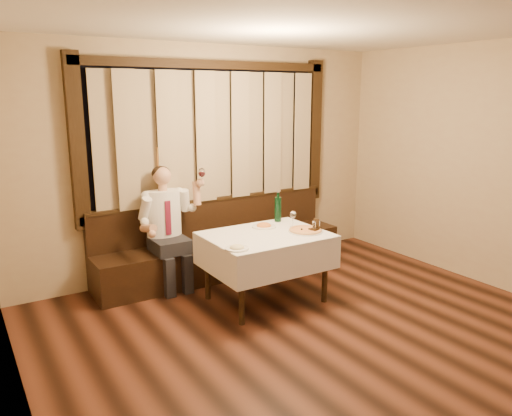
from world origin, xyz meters
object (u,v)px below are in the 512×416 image
banquette (221,249)px  green_bottle (278,209)px  pizza (305,230)px  seated_man (167,219)px  cruet_caddy (316,227)px  pasta_red (264,224)px  dining_table (266,243)px  pasta_cream (237,246)px

banquette → green_bottle: 0.98m
pizza → seated_man: size_ratio=0.26×
cruet_caddy → seated_man: size_ratio=0.10×
banquette → green_bottle: (0.40, -0.66, 0.60)m
pizza → pasta_red: size_ratio=1.38×
green_bottle → seated_man: size_ratio=0.25×
dining_table → green_bottle: 0.60m
pasta_cream → seated_man: bearing=99.8°
dining_table → seated_man: seated_man is taller
pasta_red → seated_man: 1.11m
pasta_cream → green_bottle: size_ratio=0.65×
banquette → pizza: size_ratio=8.61×
pasta_cream → green_bottle: (0.93, 0.67, 0.12)m
pasta_red → seated_man: bearing=141.2°
pasta_cream → pizza: bearing=8.7°
cruet_caddy → seated_man: 1.70m
banquette → pasta_cream: bearing=-111.7°
pasta_red → pasta_cream: (-0.65, -0.54, -0.01)m
pizza → cruet_caddy: size_ratio=2.51×
dining_table → cruet_caddy: (0.51, -0.21, 0.16)m
dining_table → pasta_red: 0.30m
dining_table → seated_man: 1.21m
green_bottle → seated_man: 1.28m
cruet_caddy → pasta_red: bearing=113.7°
banquette → pasta_red: bearing=-80.8°
pasta_red → cruet_caddy: (0.39, -0.45, 0.01)m
pasta_cream → green_bottle: green_bottle is taller
pasta_red → green_bottle: size_ratio=0.75×
banquette → pasta_red: (0.13, -0.79, 0.48)m
dining_table → cruet_caddy: cruet_caddy is taller
dining_table → pasta_cream: 0.62m
pasta_red → green_bottle: green_bottle is taller
dining_table → seated_man: bearing=128.5°
dining_table → seated_man: size_ratio=0.90×
pasta_cream → cruet_caddy: 1.05m
green_bottle → pasta_cream: bearing=-144.4°
dining_table → green_bottle: bearing=42.2°
seated_man → banquette: bearing=6.9°
pizza → pasta_cream: (-0.93, -0.14, 0.02)m
banquette → dining_table: banquette is taller
dining_table → cruet_caddy: size_ratio=8.58×
green_bottle → cruet_caddy: size_ratio=2.42×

